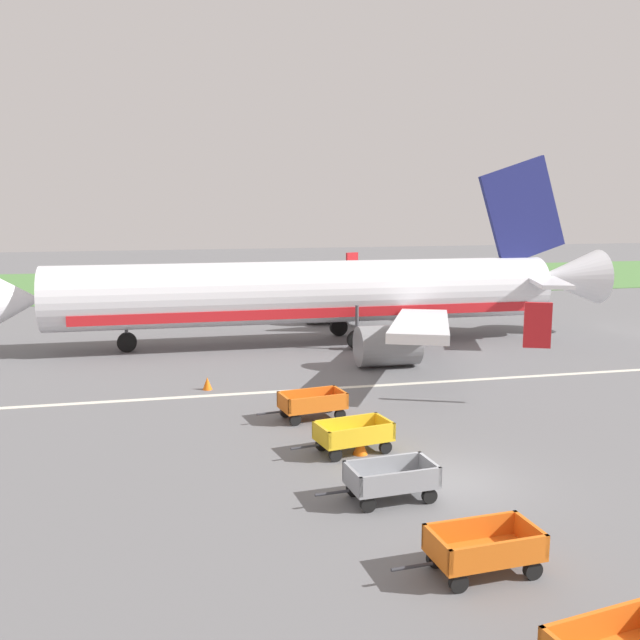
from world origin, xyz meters
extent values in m
plane|color=slate|center=(0.00, 0.00, 0.00)|extent=(220.00, 220.00, 0.00)
cube|color=#518442|center=(0.00, 55.90, 0.03)|extent=(220.00, 28.00, 0.06)
cube|color=silver|center=(0.00, 11.41, 0.01)|extent=(120.00, 0.36, 0.01)
cylinder|color=silver|center=(0.07, 21.77, 3.15)|extent=(30.03, 3.98, 3.70)
cube|color=red|center=(0.07, 21.77, 2.13)|extent=(27.03, 3.77, 0.56)
cone|color=silver|center=(-16.43, 21.92, 3.15)|extent=(3.23, 3.66, 3.63)
cone|color=silver|center=(17.22, 21.61, 3.65)|extent=(4.53, 3.56, 3.52)
cube|color=silver|center=(4.11, 13.38, 2.48)|extent=(7.38, 13.00, 1.35)
cube|color=red|center=(6.68, 6.85, 3.43)|extent=(1.09, 0.61, 1.90)
cylinder|color=gray|center=(2.90, 14.95, 1.13)|extent=(3.22, 2.13, 2.10)
cube|color=silver|center=(4.27, 30.08, 2.48)|extent=(7.18, 13.05, 1.35)
cube|color=red|center=(6.96, 36.55, 3.43)|extent=(1.10, 0.59, 1.90)
cylinder|color=gray|center=(3.03, 28.53, 1.13)|extent=(3.22, 2.13, 2.10)
cube|color=navy|center=(13.87, 21.64, 7.90)|extent=(5.98, 0.42, 6.88)
cube|color=silver|center=(14.04, 18.44, 3.75)|extent=(3.36, 5.50, 0.24)
cube|color=silver|center=(14.10, 24.84, 3.75)|extent=(3.28, 5.50, 0.24)
cylinder|color=#4C4C51|center=(-10.43, 21.86, 1.57)|extent=(0.20, 0.20, 2.04)
cylinder|color=black|center=(-10.43, 21.86, 0.55)|extent=(1.10, 0.46, 1.10)
cylinder|color=#4C4C51|center=(2.55, 19.54, 1.57)|extent=(0.20, 0.20, 2.04)
cylinder|color=black|center=(2.55, 19.54, 0.55)|extent=(1.10, 0.46, 1.10)
cylinder|color=#4C4C51|center=(2.59, 23.94, 1.57)|extent=(0.20, 0.20, 2.04)
cylinder|color=black|center=(2.59, 23.94, 0.55)|extent=(1.10, 0.46, 1.10)
cube|color=orange|center=(-0.97, -8.74, 0.80)|extent=(2.48, 0.50, 0.55)
cube|color=orange|center=(-1.47, -5.25, 0.48)|extent=(2.59, 1.57, 0.08)
cube|color=orange|center=(-1.42, -5.90, 0.80)|extent=(2.50, 0.27, 0.55)
cube|color=orange|center=(-1.51, -4.60, 0.80)|extent=(2.50, 0.27, 0.55)
cube|color=orange|center=(-2.66, -5.33, 0.80)|extent=(0.20, 1.40, 0.55)
cube|color=orange|center=(-0.27, -5.16, 0.80)|extent=(0.20, 1.40, 0.55)
cylinder|color=#2D2D33|center=(-3.26, -5.37, 0.44)|extent=(1.00, 0.15, 0.08)
cylinder|color=black|center=(-2.36, -5.87, 0.22)|extent=(0.45, 0.19, 0.44)
cylinder|color=black|center=(-2.44, -4.75, 0.22)|extent=(0.45, 0.19, 0.44)
cylinder|color=black|center=(-0.49, -5.74, 0.22)|extent=(0.45, 0.19, 0.44)
cylinder|color=black|center=(-0.57, -4.62, 0.22)|extent=(0.45, 0.19, 0.44)
cube|color=gray|center=(-2.24, -0.89, 0.48)|extent=(2.61, 1.62, 0.08)
cube|color=gray|center=(-2.18, -1.54, 0.80)|extent=(2.50, 0.32, 0.55)
cube|color=gray|center=(-2.29, -0.24, 0.80)|extent=(2.50, 0.32, 0.55)
cube|color=gray|center=(-3.43, -1.00, 0.80)|extent=(0.22, 1.40, 0.55)
cube|color=gray|center=(-1.04, -0.78, 0.80)|extent=(0.22, 1.40, 0.55)
cylinder|color=#2D2D33|center=(-4.03, -1.05, 0.44)|extent=(1.00, 0.17, 0.08)
cylinder|color=black|center=(-3.12, -1.53, 0.22)|extent=(0.45, 0.20, 0.44)
cylinder|color=black|center=(-3.22, -0.42, 0.22)|extent=(0.45, 0.20, 0.44)
cylinder|color=black|center=(-1.25, -1.36, 0.22)|extent=(0.45, 0.20, 0.44)
cylinder|color=black|center=(-1.35, -0.25, 0.22)|extent=(0.45, 0.20, 0.44)
cube|color=gold|center=(-2.24, 3.13, 0.48)|extent=(2.71, 1.84, 0.08)
cube|color=gold|center=(-2.12, 2.49, 0.80)|extent=(2.48, 0.56, 0.55)
cube|color=gold|center=(-2.36, 3.77, 0.80)|extent=(2.48, 0.56, 0.55)
cube|color=gold|center=(-3.42, 2.91, 0.80)|extent=(0.36, 1.39, 0.55)
cube|color=gold|center=(-1.06, 3.35, 0.80)|extent=(0.36, 1.39, 0.55)
cylinder|color=#2D2D33|center=(-4.01, 2.80, 0.44)|extent=(1.00, 0.26, 0.08)
cylinder|color=black|center=(-3.06, 2.41, 0.22)|extent=(0.46, 0.24, 0.44)
cylinder|color=black|center=(-3.26, 3.51, 0.22)|extent=(0.46, 0.24, 0.44)
cylinder|color=black|center=(-1.21, 2.75, 0.22)|extent=(0.46, 0.24, 0.44)
cylinder|color=black|center=(-1.42, 3.85, 0.22)|extent=(0.46, 0.24, 0.44)
cube|color=orange|center=(-2.80, 7.14, 0.48)|extent=(2.70, 1.79, 0.08)
cube|color=orange|center=(-2.69, 6.50, 0.80)|extent=(2.48, 0.51, 0.55)
cube|color=orange|center=(-2.90, 7.78, 0.80)|extent=(2.48, 0.51, 0.55)
cube|color=orange|center=(-3.98, 6.94, 0.80)|extent=(0.33, 1.40, 0.55)
cube|color=orange|center=(-1.61, 7.34, 0.80)|extent=(0.33, 1.40, 0.55)
cylinder|color=#2D2D33|center=(-4.57, 6.84, 0.44)|extent=(1.00, 0.24, 0.08)
cylinder|color=black|center=(-3.63, 6.43, 0.22)|extent=(0.46, 0.23, 0.44)
cylinder|color=black|center=(-3.81, 7.54, 0.22)|extent=(0.46, 0.23, 0.44)
cylinder|color=black|center=(-1.78, 6.74, 0.22)|extent=(0.46, 0.23, 0.44)
cylinder|color=black|center=(-1.96, 7.85, 0.22)|extent=(0.46, 0.23, 0.44)
cone|color=orange|center=(-6.54, 12.50, 0.29)|extent=(0.44, 0.44, 0.58)
cone|color=orange|center=(-3.40, 7.88, 0.28)|extent=(0.43, 0.43, 0.56)
cone|color=orange|center=(-2.07, 2.88, 0.33)|extent=(0.50, 0.50, 0.66)
camera|label=1|loc=(-8.53, -19.14, 8.47)|focal=39.66mm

